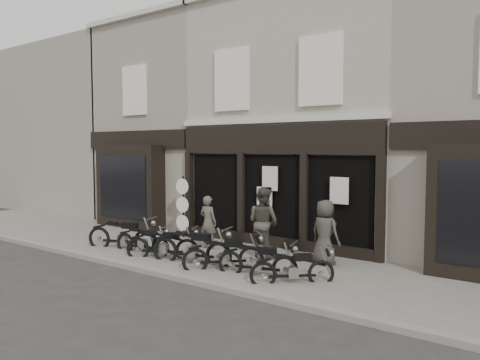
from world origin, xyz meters
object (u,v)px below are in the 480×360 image
Objects in this scene: motorcycle_0 at (123,237)px; motorcycle_3 at (192,251)px; man_left at (208,222)px; advert_sign_post at (183,210)px; motorcycle_2 at (163,247)px; motorcycle_4 at (225,257)px; motorcycle_1 at (143,243)px; motorcycle_6 at (293,271)px; man_right at (325,232)px; man_centre at (263,222)px; motorcycle_5 at (258,264)px.

motorcycle_0 is 0.95× the size of motorcycle_3.
motorcycle_3 is at bearing 115.55° from man_left.
motorcycle_2 is at bearing -61.42° from advert_sign_post.
motorcycle_4 is (1.05, 0.06, -0.05)m from motorcycle_3.
motorcycle_1 is 2.04m from man_left.
motorcycle_2 and motorcycle_4 have the same top height.
advert_sign_post is (-5.76, 2.44, 0.70)m from motorcycle_6.
man_right reaches higher than motorcycle_0.
motorcycle_1 is at bearing 34.06° from man_centre.
man_centre is (-1.96, 1.69, 0.73)m from motorcycle_6.
motorcycle_4 is at bearing -11.40° from motorcycle_3.
motorcycle_2 is (0.97, -0.12, 0.02)m from motorcycle_1.
motorcycle_5 is (2.09, 0.06, -0.06)m from motorcycle_3.
motorcycle_2 is at bearing 80.65° from man_left.
motorcycle_4 is 1.05× the size of man_left.
motorcycle_5 is 1.02× the size of man_centre.
motorcycle_6 is at bearing -18.75° from motorcycle_5.
motorcycle_2 is at bearing 136.23° from motorcycle_4.
man_centre reaches higher than motorcycle_3.
advert_sign_post is (-5.59, 0.51, 0.10)m from man_right.
motorcycle_1 is 3.64m from man_centre.
motorcycle_4 is 4.46m from advert_sign_post.
motorcycle_0 is 1.38× the size of motorcycle_6.
man_centre is at bearing 0.22° from motorcycle_0.
motorcycle_2 is 2.12m from motorcycle_4.
motorcycle_6 is 0.72× the size of advert_sign_post.
man_centre reaches higher than motorcycle_4.
motorcycle_3 is (2.99, -0.11, 0.01)m from motorcycle_0.
man_right is at bearing 52.62° from motorcycle_6.
motorcycle_4 reaches higher than motorcycle_5.
advert_sign_post is (-3.71, 2.39, 0.68)m from motorcycle_4.
motorcycle_0 is at bearing -102.05° from advert_sign_post.
advert_sign_post is (-2.66, 2.44, 0.63)m from motorcycle_3.
man_left is 0.82× the size of man_centre.
motorcycle_5 is 1.25× the size of motorcycle_6.
motorcycle_5 is at bearing -25.90° from motorcycle_2.
motorcycle_1 is 0.91× the size of advert_sign_post.
motorcycle_0 is 1.12× the size of man_centre.
man_left is at bearing 93.72° from motorcycle_4.
motorcycle_3 reaches higher than motorcycle_4.
motorcycle_2 is 1.07m from motorcycle_3.
motorcycle_6 is 6.29m from advert_sign_post.
man_left is 1.99m from man_centre.
man_right is at bearing -177.03° from man_left.
motorcycle_5 reaches higher than motorcycle_6.
motorcycle_5 is (1.04, 0.01, -0.01)m from motorcycle_4.
motorcycle_3 is 1.05× the size of advert_sign_post.
motorcycle_2 is at bearing -13.64° from motorcycle_1.
motorcycle_5 is 0.90× the size of advert_sign_post.
man_centre is 1.81m from man_right.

